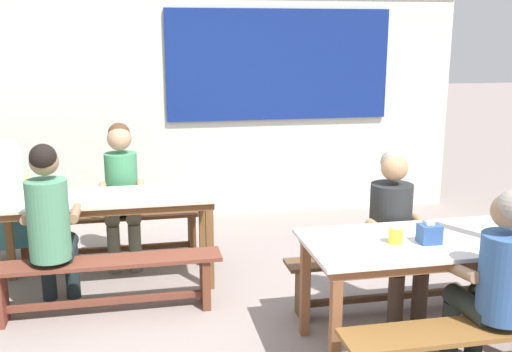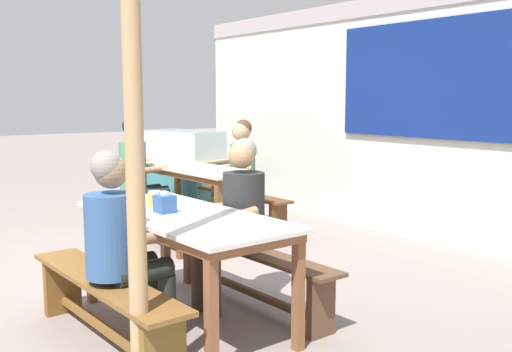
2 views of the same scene
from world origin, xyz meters
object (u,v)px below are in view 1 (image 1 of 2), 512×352
object	(u,v)px
bench_near_back	(397,273)
person_near_front	(496,277)
bench_far_back	(111,230)
person_left_back_turned	(50,221)
bench_far_front	(106,277)
bench_near_front	(481,347)
condiment_jar	(396,234)
dining_table_far	(106,206)
person_right_near_table	(394,226)
person_center_facing	(122,185)
tissue_box	(429,234)
dining_table_near	(437,249)

from	to	relation	value
bench_near_back	person_near_front	bearing A→B (deg)	-82.98
bench_far_back	person_left_back_turned	size ratio (longest dim) A/B	1.33
bench_far_front	bench_near_front	xyz separation A→B (m)	(2.18, -1.42, 0.00)
bench_near_back	condiment_jar	bearing A→B (deg)	-115.77
bench_far_back	dining_table_far	bearing A→B (deg)	-88.62
condiment_jar	person_near_front	bearing A→B (deg)	-46.30
dining_table_far	bench_near_front	distance (m)	2.98
person_right_near_table	person_near_front	xyz separation A→B (m)	(0.20, -0.98, -0.00)
person_near_front	person_right_near_table	bearing A→B (deg)	101.56
bench_far_front	person_center_facing	world-z (taller)	person_center_facing
tissue_box	condiment_jar	size ratio (longest dim) A/B	1.23
bench_near_front	person_near_front	size ratio (longest dim) A/B	1.37
bench_near_front	person_near_front	world-z (taller)	person_near_front
bench_near_front	condiment_jar	world-z (taller)	condiment_jar
dining_table_far	tissue_box	distance (m)	2.57
bench_near_front	person_right_near_table	world-z (taller)	person_right_near_table
bench_far_front	bench_near_front	bearing A→B (deg)	-33.18
bench_near_back	person_center_facing	world-z (taller)	person_center_facing
bench_far_front	person_right_near_table	xyz separation A→B (m)	(2.08, -0.37, 0.39)
dining_table_far	tissue_box	size ratio (longest dim) A/B	12.60
dining_table_far	bench_far_front	size ratio (longest dim) A/B	1.05
bench_near_back	person_left_back_turned	size ratio (longest dim) A/B	1.31
dining_table_far	bench_far_back	distance (m)	0.69
bench_near_front	person_center_facing	size ratio (longest dim) A/B	1.31
bench_far_front	condiment_jar	world-z (taller)	condiment_jar
bench_near_back	condiment_jar	xyz separation A→B (m)	(-0.29, -0.61, 0.53)
dining_table_near	bench_far_back	distance (m)	2.98
bench_far_front	person_center_facing	bearing A→B (deg)	84.86
person_center_facing	person_left_back_turned	distance (m)	1.11
bench_far_front	person_left_back_turned	xyz separation A→B (m)	(-0.37, 0.06, 0.43)
bench_far_back	person_right_near_table	xyz separation A→B (m)	(2.11, -1.50, 0.39)
person_right_near_table	person_left_back_turned	size ratio (longest dim) A/B	0.94
person_left_back_turned	condiment_jar	size ratio (longest dim) A/B	11.20
bench_far_back	tissue_box	xyz separation A→B (m)	(2.09, -2.07, 0.53)
dining_table_near	tissue_box	world-z (taller)	tissue_box
dining_table_far	condiment_jar	size ratio (longest dim) A/B	15.46
bench_far_front	condiment_jar	size ratio (longest dim) A/B	14.73
person_right_near_table	tissue_box	size ratio (longest dim) A/B	8.60
dining_table_far	condiment_jar	world-z (taller)	condiment_jar
bench_far_front	condiment_jar	distance (m)	2.13
tissue_box	condiment_jar	bearing A→B (deg)	171.09
bench_near_front	person_center_facing	xyz separation A→B (m)	(-2.08, 2.49, 0.43)
dining_table_far	bench_near_front	xyz separation A→B (m)	(2.19, -1.99, -0.39)
bench_near_front	tissue_box	xyz separation A→B (m)	(-0.12, 0.49, 0.53)
bench_near_back	dining_table_near	bearing A→B (deg)	-88.55
dining_table_near	bench_near_back	xyz separation A→B (m)	(-0.01, 0.57, -0.40)
person_center_facing	condiment_jar	world-z (taller)	person_center_facing
person_left_back_turned	tissue_box	size ratio (longest dim) A/B	9.13
bench_far_back	bench_far_front	xyz separation A→B (m)	(0.03, -1.13, 0.00)
bench_near_front	person_left_back_turned	distance (m)	2.98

